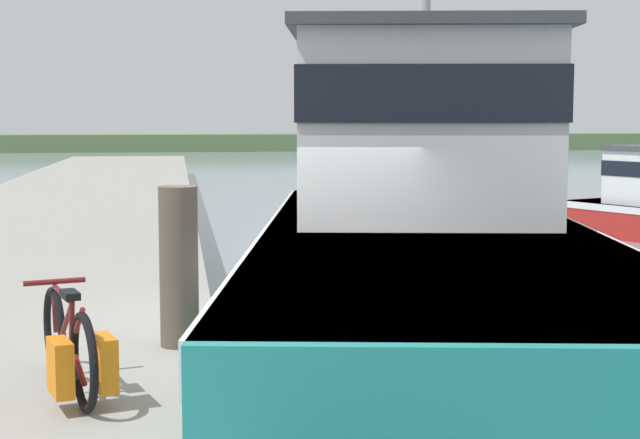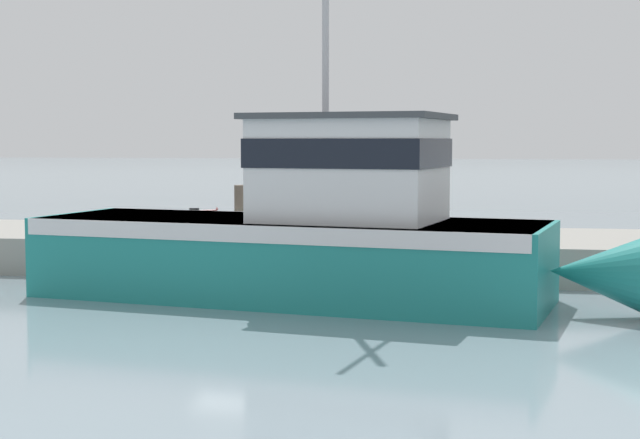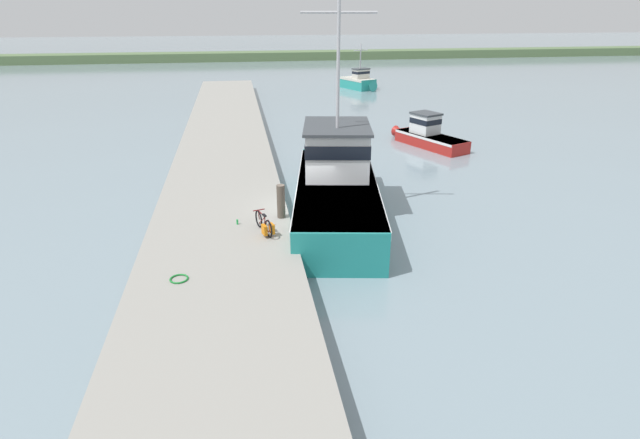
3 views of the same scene
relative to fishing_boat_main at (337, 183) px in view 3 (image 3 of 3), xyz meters
The scene contains 10 objects.
ground_plane 2.70m from the fishing_boat_main, 131.89° to the right, with size 320.00×320.00×0.00m, color gray.
dock_pier 5.36m from the fishing_boat_main, 161.09° to the right, with size 5.34×80.00×0.90m, color gray.
far_shoreline 77.22m from the fishing_boat_main, 68.37° to the left, with size 180.00×5.00×1.40m, color #567047.
fishing_boat_main is the anchor object (origin of this frame).
boat_red_outer 13.39m from the fishing_boat_main, 52.04° to the left, with size 3.63×6.16×2.14m.
boat_blue_far 37.25m from the fishing_boat_main, 74.97° to the left, with size 3.56×5.11×4.80m.
bicycle_touring 5.02m from the fishing_boat_main, 132.06° to the right, with size 0.72×1.61×0.72m.
mooring_post 3.51m from the fishing_boat_main, 138.95° to the right, with size 0.32×0.32×1.32m, color #51473D.
hose_coil 9.07m from the fishing_boat_main, 132.72° to the right, with size 0.56×0.56×0.05m, color #197A2D.
water_bottle_on_curb 5.15m from the fishing_boat_main, 147.98° to the right, with size 0.07×0.07×0.19m, color green.
Camera 3 is at (-2.55, -18.57, 8.44)m, focal length 28.00 mm.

